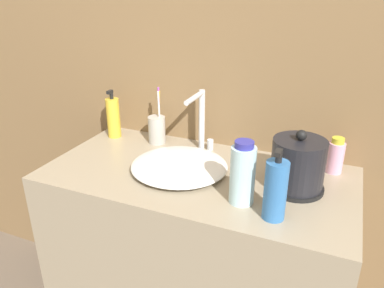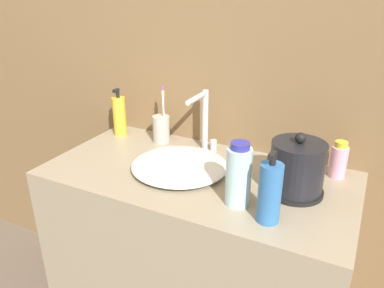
{
  "view_description": "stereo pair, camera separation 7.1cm",
  "coord_description": "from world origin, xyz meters",
  "px_view_note": "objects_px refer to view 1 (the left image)",
  "views": [
    {
      "loc": [
        0.41,
        -0.76,
        1.39
      ],
      "look_at": [
        -0.02,
        0.25,
        0.91
      ],
      "focal_mm": 35.0,
      "sensor_mm": 36.0,
      "label": 1
    },
    {
      "loc": [
        0.48,
        -0.73,
        1.39
      ],
      "look_at": [
        -0.02,
        0.25,
        0.91
      ],
      "focal_mm": 35.0,
      "sensor_mm": 36.0,
      "label": 2
    }
  ],
  "objects_px": {
    "faucet": "(201,118)",
    "toothbrush_cup": "(157,129)",
    "electric_kettle": "(297,167)",
    "lotion_bottle": "(275,190)",
    "hand_cream_bottle": "(243,174)",
    "shampoo_bottle": "(113,117)",
    "mouthwash_bottle": "(336,156)"
  },
  "relations": [
    {
      "from": "faucet",
      "to": "toothbrush_cup",
      "type": "height_order",
      "value": "faucet"
    },
    {
      "from": "electric_kettle",
      "to": "lotion_bottle",
      "type": "relative_size",
      "value": 0.95
    },
    {
      "from": "lotion_bottle",
      "to": "hand_cream_bottle",
      "type": "distance_m",
      "value": 0.11
    },
    {
      "from": "lotion_bottle",
      "to": "shampoo_bottle",
      "type": "relative_size",
      "value": 1.03
    },
    {
      "from": "shampoo_bottle",
      "to": "toothbrush_cup",
      "type": "bearing_deg",
      "value": 3.83
    },
    {
      "from": "faucet",
      "to": "lotion_bottle",
      "type": "xyz_separation_m",
      "value": [
        0.34,
        -0.33,
        -0.04
      ]
    },
    {
      "from": "lotion_bottle",
      "to": "faucet",
      "type": "bearing_deg",
      "value": 135.8
    },
    {
      "from": "faucet",
      "to": "mouthwash_bottle",
      "type": "bearing_deg",
      "value": 1.21
    },
    {
      "from": "faucet",
      "to": "toothbrush_cup",
      "type": "bearing_deg",
      "value": 179.57
    },
    {
      "from": "electric_kettle",
      "to": "toothbrush_cup",
      "type": "relative_size",
      "value": 0.86
    },
    {
      "from": "hand_cream_bottle",
      "to": "toothbrush_cup",
      "type": "bearing_deg",
      "value": 145.71
    },
    {
      "from": "shampoo_bottle",
      "to": "faucet",
      "type": "bearing_deg",
      "value": 1.73
    },
    {
      "from": "faucet",
      "to": "mouthwash_bottle",
      "type": "relative_size",
      "value": 1.86
    },
    {
      "from": "toothbrush_cup",
      "to": "lotion_bottle",
      "type": "xyz_separation_m",
      "value": [
        0.52,
        -0.33,
        0.03
      ]
    },
    {
      "from": "toothbrush_cup",
      "to": "hand_cream_bottle",
      "type": "relative_size",
      "value": 1.19
    },
    {
      "from": "mouthwash_bottle",
      "to": "hand_cream_bottle",
      "type": "xyz_separation_m",
      "value": [
        -0.23,
        -0.3,
        0.03
      ]
    },
    {
      "from": "electric_kettle",
      "to": "hand_cream_bottle",
      "type": "bearing_deg",
      "value": -134.07
    },
    {
      "from": "electric_kettle",
      "to": "hand_cream_bottle",
      "type": "relative_size",
      "value": 1.02
    },
    {
      "from": "lotion_bottle",
      "to": "hand_cream_bottle",
      "type": "height_order",
      "value": "lotion_bottle"
    },
    {
      "from": "toothbrush_cup",
      "to": "shampoo_bottle",
      "type": "xyz_separation_m",
      "value": [
        -0.19,
        -0.01,
        0.02
      ]
    },
    {
      "from": "faucet",
      "to": "lotion_bottle",
      "type": "bearing_deg",
      "value": -44.2
    },
    {
      "from": "toothbrush_cup",
      "to": "hand_cream_bottle",
      "type": "xyz_separation_m",
      "value": [
        0.42,
        -0.29,
        0.03
      ]
    },
    {
      "from": "toothbrush_cup",
      "to": "shampoo_bottle",
      "type": "bearing_deg",
      "value": -176.17
    },
    {
      "from": "toothbrush_cup",
      "to": "mouthwash_bottle",
      "type": "xyz_separation_m",
      "value": [
        0.65,
        0.01,
        0.0
      ]
    },
    {
      "from": "hand_cream_bottle",
      "to": "lotion_bottle",
      "type": "bearing_deg",
      "value": -23.14
    },
    {
      "from": "lotion_bottle",
      "to": "shampoo_bottle",
      "type": "xyz_separation_m",
      "value": [
        -0.71,
        0.32,
        -0.0
      ]
    },
    {
      "from": "faucet",
      "to": "hand_cream_bottle",
      "type": "bearing_deg",
      "value": -50.25
    },
    {
      "from": "faucet",
      "to": "lotion_bottle",
      "type": "height_order",
      "value": "faucet"
    },
    {
      "from": "electric_kettle",
      "to": "mouthwash_bottle",
      "type": "relative_size",
      "value": 1.57
    },
    {
      "from": "electric_kettle",
      "to": "mouthwash_bottle",
      "type": "xyz_separation_m",
      "value": [
        0.1,
        0.16,
        -0.02
      ]
    },
    {
      "from": "electric_kettle",
      "to": "faucet",
      "type": "bearing_deg",
      "value": 157.69
    },
    {
      "from": "faucet",
      "to": "mouthwash_bottle",
      "type": "xyz_separation_m",
      "value": [
        0.47,
        0.01,
        -0.07
      ]
    }
  ]
}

